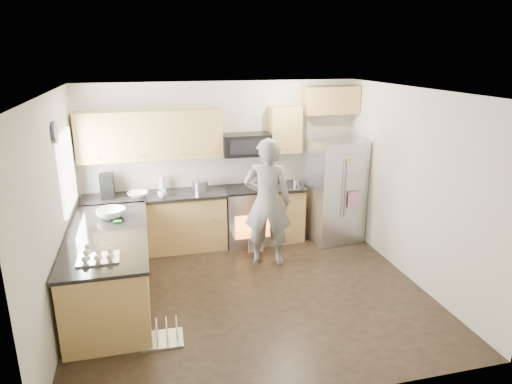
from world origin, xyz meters
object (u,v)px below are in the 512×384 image
object	(u,v)px
person	(267,202)
refrigerator	(335,191)
dish_rack	(162,335)
stove_range	(248,203)

from	to	relation	value
person	refrigerator	bearing A→B (deg)	-135.37
refrigerator	dish_rack	size ratio (longest dim) A/B	3.69
stove_range	person	world-z (taller)	person
person	dish_rack	distance (m)	2.46
stove_range	dish_rack	xyz separation A→B (m)	(-1.54, -2.46, -0.60)
dish_rack	stove_range	bearing A→B (deg)	57.96
refrigerator	person	distance (m)	1.45
person	stove_range	bearing A→B (deg)	-63.10
stove_range	person	xyz separation A→B (m)	(0.10, -0.84, 0.27)
stove_range	dish_rack	bearing A→B (deg)	-122.04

